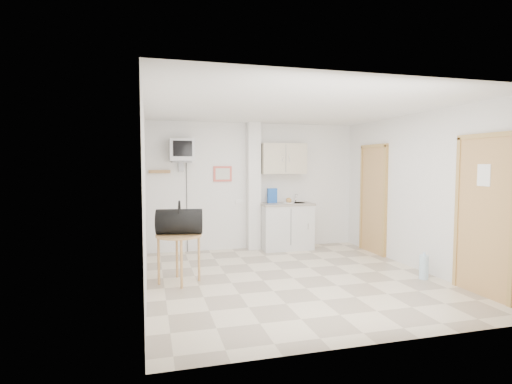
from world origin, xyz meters
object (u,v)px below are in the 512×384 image
object	(u,v)px
round_table	(179,241)
water_bottle	(424,267)
crt_television	(182,151)
duffel_bag	(179,221)

from	to	relation	value
round_table	water_bottle	xyz separation A→B (m)	(3.49, -0.75, -0.43)
crt_television	round_table	world-z (taller)	crt_television
duffel_bag	water_bottle	xyz separation A→B (m)	(3.48, -0.79, -0.70)
crt_television	round_table	distance (m)	2.25
crt_television	round_table	xyz separation A→B (m)	(-0.20, -1.80, -1.33)
crt_television	duffel_bag	bearing A→B (deg)	-95.99
round_table	duffel_bag	world-z (taller)	duffel_bag
round_table	water_bottle	distance (m)	3.60
duffel_bag	water_bottle	size ratio (longest dim) A/B	1.74
water_bottle	round_table	bearing A→B (deg)	167.82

